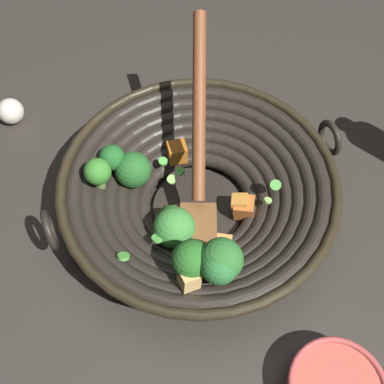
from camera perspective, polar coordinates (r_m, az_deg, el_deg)
ground_plane at (r=0.71m, az=0.71°, el=-2.12°), size 4.00×4.00×0.00m
wok at (r=0.67m, az=0.60°, el=0.05°), size 0.39×0.41×0.21m
garlic_bulb at (r=0.86m, az=-20.81°, el=8.99°), size 0.04×0.04×0.04m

